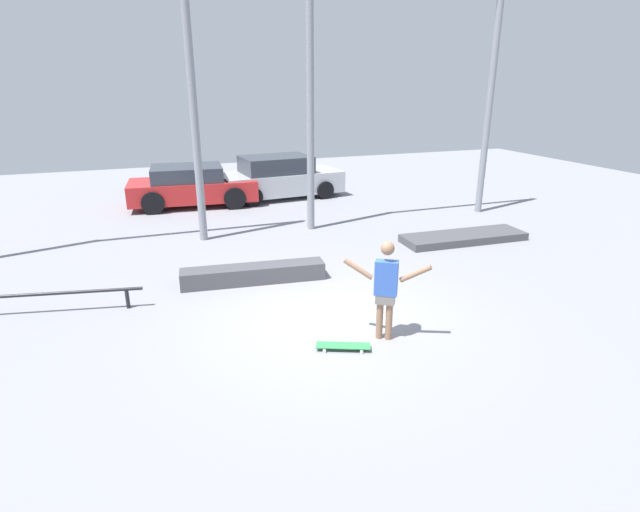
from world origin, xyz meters
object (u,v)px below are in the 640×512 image
at_px(skateboarder, 386,285).
at_px(parked_car_red, 192,186).
at_px(parked_car_silver, 279,178).
at_px(grind_box, 254,274).
at_px(manual_pad, 464,237).
at_px(skateboard, 343,346).
at_px(grind_rail, 50,296).

xyz_separation_m(skateboarder, parked_car_red, (-1.82, 10.37, -0.28)).
height_order(parked_car_red, parked_car_silver, parked_car_silver).
bearing_deg(grind_box, manual_pad, 8.69).
distance_m(parked_car_red, parked_car_silver, 3.05).
bearing_deg(skateboard, manual_pad, 61.67).
distance_m(skateboard, parked_car_red, 10.55).
bearing_deg(parked_car_silver, skateboard, -105.48).
height_order(skateboarder, grind_rail, skateboarder).
relative_size(grind_rail, parked_car_silver, 0.72).
height_order(skateboarder, parked_car_red, skateboarder).
bearing_deg(skateboard, parked_car_red, 118.84).
bearing_deg(parked_car_red, skateboard, -79.36).
distance_m(skateboarder, parked_car_red, 10.53).
bearing_deg(skateboarder, skateboard, -138.32).
bearing_deg(parked_car_red, grind_rail, -109.09).
relative_size(skateboard, grind_rail, 0.27).
bearing_deg(parked_car_silver, manual_pad, -69.90).
bearing_deg(manual_pad, skateboard, -141.34).
relative_size(skateboarder, grind_box, 0.56).
distance_m(grind_box, parked_car_silver, 7.94).
height_order(skateboard, parked_car_silver, parked_car_silver).
relative_size(parked_car_red, parked_car_silver, 0.96).
height_order(grind_box, parked_car_silver, parked_car_silver).
xyz_separation_m(skateboard, manual_pad, (5.06, 4.04, 0.03)).
bearing_deg(skateboarder, grind_rail, -175.83).
xyz_separation_m(grind_box, grind_rail, (-3.71, -0.19, 0.15)).
relative_size(grind_box, parked_car_red, 0.70).
xyz_separation_m(skateboarder, parked_car_silver, (1.22, 10.52, -0.23)).
relative_size(grind_box, parked_car_silver, 0.67).
distance_m(grind_box, manual_pad, 5.80).
bearing_deg(skateboarder, parked_car_silver, 116.67).
xyz_separation_m(grind_box, manual_pad, (5.74, 0.88, -0.08)).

